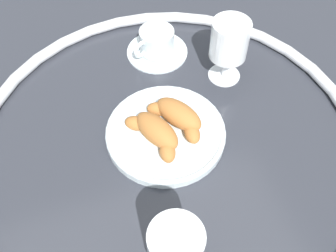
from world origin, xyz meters
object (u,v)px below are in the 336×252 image
pastry_plate (168,132)px  croissant_large (178,116)px  croissant_small (156,132)px  juice_glass_left (176,249)px  coffee_cup_near (156,44)px  juice_glass_right (229,42)px

pastry_plate → croissant_large: 0.04m
croissant_small → juice_glass_left: juice_glass_left is taller
coffee_cup_near → juice_glass_right: (-0.11, -0.11, 0.07)m
pastry_plate → croissant_large: bearing=-67.2°
juice_glass_right → coffee_cup_near: bearing=44.6°
croissant_large → croissant_small: bearing=113.2°
croissant_large → juice_glass_right: 0.18m
juice_glass_left → croissant_large: bearing=-21.2°
juice_glass_left → pastry_plate: bearing=-17.2°
croissant_large → coffee_cup_near: 0.22m
croissant_large → croissant_small: same height
croissant_large → croissant_small: (-0.02, 0.05, 0.00)m
croissant_large → juice_glass_left: 0.28m
croissant_small → juice_glass_right: juice_glass_right is taller
pastry_plate → juice_glass_left: size_ratio=1.62×
coffee_cup_near → juice_glass_left: juice_glass_left is taller
croissant_large → coffee_cup_near: croissant_large is taller
croissant_large → coffee_cup_near: bearing=-8.0°
coffee_cup_near → juice_glass_left: 0.49m
juice_glass_left → juice_glass_right: (0.35, -0.24, 0.00)m
pastry_plate → juice_glass_left: bearing=162.8°
coffee_cup_near → croissant_small: bearing=161.1°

